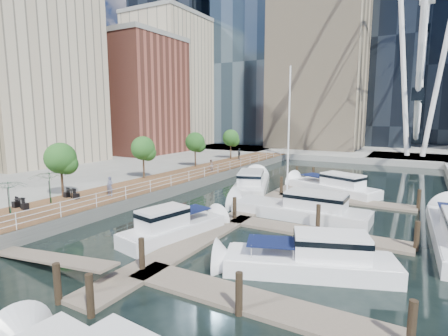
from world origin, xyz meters
TOP-DOWN VIEW (x-y plane):
  - ground at (0.00, 0.00)m, footprint 520.00×520.00m
  - boardwalk at (-9.00, 15.00)m, footprint 6.00×60.00m
  - seawall at (-6.00, 15.00)m, footprint 0.25×60.00m
  - land_inland at (-36.00, 15.00)m, footprint 48.00×90.00m
  - land_far at (0.00, 102.00)m, footprint 200.00×114.00m
  - pier at (14.00, 52.00)m, footprint 14.00×12.00m
  - railing at (-6.10, 15.00)m, footprint 0.10×60.00m
  - floating_docks at (7.97, 9.98)m, footprint 16.00×34.00m
  - midrise_condos at (-33.57, 26.82)m, footprint 19.00×67.00m
  - street_trees at (-11.40, 14.00)m, footprint 2.60×42.60m
  - yacht_foreground at (10.39, 2.04)m, footprint 9.53×5.52m
  - pedestrian_near at (-8.07, 6.14)m, footprint 0.68×0.52m
  - pedestrian_mid at (-7.09, 20.98)m, footprint 0.67×0.82m
  - pedestrian_far at (-9.68, 33.58)m, footprint 1.03×1.03m
  - moored_yachts at (7.45, 10.86)m, footprint 23.67×35.29m
  - cafe_seating at (-10.05, -1.57)m, footprint 3.52×12.28m

SIDE VIEW (x-z plane):
  - ground at x=0.00m, z-range 0.00..0.00m
  - yacht_foreground at x=10.39m, z-range -1.07..1.07m
  - moored_yachts at x=7.45m, z-range -5.75..5.75m
  - floating_docks at x=7.97m, z-range -0.81..1.79m
  - boardwalk at x=-9.00m, z-range 0.00..1.00m
  - seawall at x=-6.00m, z-range 0.00..1.00m
  - land_inland at x=-36.00m, z-range 0.00..1.00m
  - land_far at x=0.00m, z-range 0.00..1.00m
  - pier at x=14.00m, z-range 0.00..1.00m
  - railing at x=-6.10m, z-range 1.00..2.05m
  - pedestrian_mid at x=-7.09m, z-range 1.00..2.57m
  - pedestrian_near at x=-8.07m, z-range 1.00..2.68m
  - pedestrian_far at x=-9.68m, z-range 1.00..2.76m
  - cafe_seating at x=-10.05m, z-range 0.92..3.48m
  - street_trees at x=-11.40m, z-range 1.99..6.59m
  - midrise_condos at x=-33.57m, z-range -0.58..27.42m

